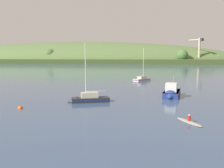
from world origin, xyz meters
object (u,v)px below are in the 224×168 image
(sailboat_far_left, at_px, (143,80))
(fishing_boat_moored, at_px, (171,94))
(canoe_with_paddler, at_px, (189,122))
(mooring_buoy_foreground, at_px, (20,108))
(sailboat_outer_reach, at_px, (86,100))
(dockside_crane, at_px, (199,51))

(sailboat_far_left, height_order, fishing_boat_moored, sailboat_far_left)
(fishing_boat_moored, xyz_separation_m, canoe_with_paddler, (-1.57, -16.11, -0.46))
(mooring_buoy_foreground, bearing_deg, canoe_with_paddler, -17.45)
(sailboat_outer_reach, distance_m, mooring_buoy_foreground, 9.48)
(canoe_with_paddler, bearing_deg, dockside_crane, -41.96)
(canoe_with_paddler, bearing_deg, sailboat_outer_reach, 23.84)
(dockside_crane, distance_m, canoe_with_paddler, 201.16)
(sailboat_far_left, distance_m, mooring_buoy_foreground, 41.55)
(sailboat_outer_reach, bearing_deg, fishing_boat_moored, -173.52)
(dockside_crane, bearing_deg, sailboat_outer_reach, 119.01)
(fishing_boat_moored, height_order, canoe_with_paddler, fishing_boat_moored)
(dockside_crane, relative_size, sailboat_far_left, 2.22)
(fishing_boat_moored, distance_m, mooring_buoy_foreground, 24.12)
(canoe_with_paddler, bearing_deg, sailboat_far_left, -23.19)
(dockside_crane, xyz_separation_m, fishing_boat_moored, (-60.55, -174.93, -10.02))
(sailboat_outer_reach, distance_m, fishing_boat_moored, 14.72)
(dockside_crane, bearing_deg, canoe_with_paddler, 123.47)
(mooring_buoy_foreground, bearing_deg, sailboat_far_left, 61.30)
(canoe_with_paddler, bearing_deg, fishing_boat_moored, -29.52)
(dockside_crane, distance_m, fishing_boat_moored, 185.38)
(sailboat_outer_reach, bearing_deg, canoe_with_paddler, 124.56)
(mooring_buoy_foreground, bearing_deg, dockside_crane, 65.88)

